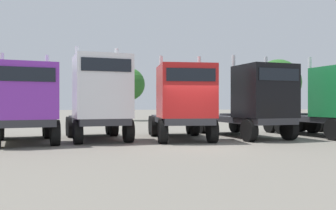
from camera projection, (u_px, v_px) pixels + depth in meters
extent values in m
plane|color=slate|center=(198.00, 147.00, 14.34)|extent=(200.00, 200.00, 0.00)
cube|color=#333338|center=(25.00, 121.00, 16.32)|extent=(3.45, 6.09, 0.30)
cube|color=purple|center=(26.00, 91.00, 14.87)|extent=(2.93, 3.07, 2.27)
cube|color=black|center=(27.00, 74.00, 13.66)|extent=(2.05, 0.52, 0.55)
cylinder|color=silver|center=(47.00, 86.00, 16.57)|extent=(0.22, 0.22, 2.87)
cylinder|color=silver|center=(2.00, 85.00, 15.83)|extent=(0.22, 0.22, 2.87)
cylinder|color=#333338|center=(24.00, 115.00, 17.48)|extent=(1.32, 1.32, 0.12)
cylinder|color=black|center=(55.00, 133.00, 14.75)|extent=(0.58, 1.11, 1.06)
cylinder|color=black|center=(48.00, 128.00, 17.92)|extent=(0.58, 1.11, 1.06)
cylinder|color=black|center=(0.00, 129.00, 17.06)|extent=(0.58, 1.11, 1.06)
cylinder|color=black|center=(46.00, 127.00, 18.93)|extent=(0.58, 1.11, 1.06)
cylinder|color=black|center=(0.00, 128.00, 18.07)|extent=(0.58, 1.11, 1.06)
cube|color=#333338|center=(96.00, 120.00, 17.63)|extent=(3.14, 5.94, 0.30)
cube|color=white|center=(102.00, 87.00, 16.12)|extent=(2.79, 2.82, 2.79)
cube|color=black|center=(107.00, 65.00, 14.96)|extent=(2.08, 0.40, 0.55)
cylinder|color=silver|center=(116.00, 82.00, 17.73)|extent=(0.21, 0.21, 3.39)
cylinder|color=silver|center=(77.00, 82.00, 17.09)|extent=(0.21, 0.21, 3.39)
cylinder|color=#333338|center=(93.00, 115.00, 18.80)|extent=(1.27, 1.27, 0.12)
cylinder|color=black|center=(128.00, 131.00, 16.01)|extent=(0.52, 1.08, 1.04)
cylinder|color=black|center=(78.00, 132.00, 15.26)|extent=(0.52, 1.08, 1.04)
cylinder|color=black|center=(114.00, 126.00, 19.16)|extent=(0.52, 1.08, 1.04)
cylinder|color=black|center=(71.00, 127.00, 18.41)|extent=(0.52, 1.08, 1.04)
cylinder|color=black|center=(110.00, 125.00, 20.19)|extent=(0.52, 1.08, 1.04)
cylinder|color=black|center=(69.00, 126.00, 19.44)|extent=(0.52, 1.08, 1.04)
cube|color=#333338|center=(179.00, 119.00, 17.93)|extent=(2.38, 5.99, 0.30)
cube|color=red|center=(186.00, 91.00, 16.20)|extent=(2.47, 2.50, 2.36)
cube|color=black|center=(191.00, 75.00, 14.97)|extent=(2.10, 0.10, 0.55)
cylinder|color=silver|center=(199.00, 86.00, 17.68)|extent=(0.19, 0.19, 2.96)
cylinder|color=silver|center=(161.00, 86.00, 17.41)|extent=(0.19, 0.19, 2.96)
cylinder|color=#333338|center=(175.00, 114.00, 19.22)|extent=(1.13, 1.13, 0.12)
cylinder|color=black|center=(212.00, 131.00, 15.85)|extent=(0.38, 1.07, 1.06)
cylinder|color=black|center=(163.00, 131.00, 15.53)|extent=(0.38, 1.07, 1.06)
cylinder|color=black|center=(195.00, 126.00, 19.44)|extent=(0.38, 1.07, 1.06)
cylinder|color=black|center=(154.00, 126.00, 19.13)|extent=(0.38, 1.07, 1.06)
cylinder|color=black|center=(190.00, 125.00, 20.53)|extent=(0.38, 1.07, 1.06)
cylinder|color=black|center=(152.00, 125.00, 20.22)|extent=(0.38, 1.07, 1.06)
cube|color=#333338|center=(242.00, 119.00, 18.92)|extent=(3.22, 6.47, 0.30)
cube|color=black|center=(264.00, 91.00, 17.05)|extent=(2.74, 2.58, 2.49)
cube|color=black|center=(279.00, 74.00, 15.99)|extent=(2.08, 0.40, 0.55)
cylinder|color=silver|center=(266.00, 87.00, 18.55)|extent=(0.21, 0.21, 3.09)
cylinder|color=silver|center=(233.00, 86.00, 17.91)|extent=(0.21, 0.21, 3.09)
cylinder|color=#333338|center=(229.00, 114.00, 20.20)|extent=(1.27, 1.27, 0.12)
cylinder|color=black|center=(289.00, 129.00, 17.04)|extent=(0.52, 1.07, 1.02)
cylinder|color=black|center=(249.00, 131.00, 16.30)|extent=(0.52, 1.07, 1.02)
cylinder|color=black|center=(245.00, 125.00, 20.70)|extent=(0.52, 1.07, 1.02)
cylinder|color=black|center=(211.00, 126.00, 19.96)|extent=(0.52, 1.07, 1.02)
cylinder|color=black|center=(235.00, 124.00, 21.73)|extent=(0.52, 1.07, 1.02)
cylinder|color=black|center=(202.00, 125.00, 20.99)|extent=(0.52, 1.07, 1.02)
cube|color=#333338|center=(316.00, 119.00, 19.51)|extent=(3.21, 6.45, 0.30)
cylinder|color=silver|center=(310.00, 87.00, 18.64)|extent=(0.21, 0.21, 3.08)
cylinder|color=#333338|center=(299.00, 114.00, 20.79)|extent=(1.27, 1.27, 0.12)
cylinder|color=black|center=(334.00, 130.00, 16.90)|extent=(0.52, 1.07, 1.03)
cylinder|color=black|center=(313.00, 124.00, 21.28)|extent=(0.52, 1.07, 1.03)
cylinder|color=black|center=(282.00, 125.00, 20.54)|extent=(0.52, 1.07, 1.03)
cylinder|color=black|center=(300.00, 123.00, 22.32)|extent=(0.52, 1.07, 1.03)
cylinder|color=black|center=(270.00, 124.00, 21.58)|extent=(0.52, 1.07, 1.03)
cylinder|color=black|center=(332.00, 124.00, 21.20)|extent=(0.47, 1.07, 1.03)
cylinder|color=black|center=(319.00, 123.00, 22.25)|extent=(0.47, 1.07, 1.03)
cylinder|color=#4C3823|center=(7.00, 107.00, 32.68)|extent=(0.36, 0.36, 2.97)
sphere|color=#286023|center=(7.00, 78.00, 32.68)|extent=(2.89, 2.89, 2.89)
cylinder|color=#4C3823|center=(129.00, 109.00, 37.35)|extent=(0.36, 0.36, 2.45)
sphere|color=#286023|center=(129.00, 84.00, 37.34)|extent=(3.41, 3.41, 3.41)
cylinder|color=#4C3823|center=(278.00, 111.00, 34.46)|extent=(0.36, 0.36, 2.07)
sphere|color=#286023|center=(278.00, 82.00, 34.46)|extent=(4.39, 4.39, 4.39)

